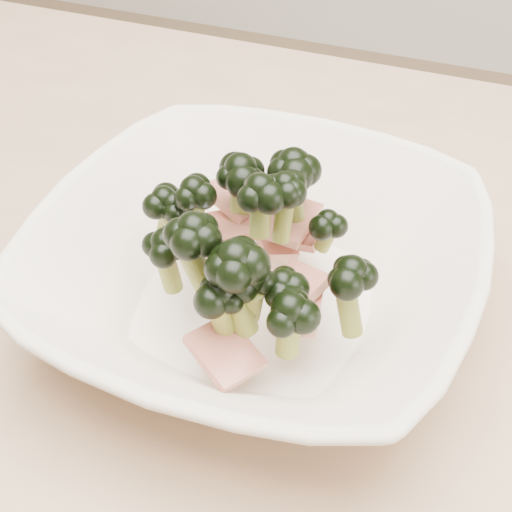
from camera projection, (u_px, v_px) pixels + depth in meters
name	position (u px, v px, depth m)	size (l,w,h in m)	color
dining_table	(279.00, 379.00, 0.60)	(1.20, 0.80, 0.75)	tan
broccoli_dish	(255.00, 265.00, 0.50)	(0.32, 0.32, 0.12)	beige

